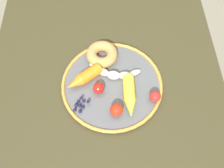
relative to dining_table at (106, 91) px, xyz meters
The scene contains 11 objects.
ground_plane 0.68m from the dining_table, ahead, with size 6.00×6.00×0.00m, color gray.
dining_table is the anchor object (origin of this frame).
plate 0.11m from the dining_table, 39.34° to the left, with size 0.34×0.34×0.02m.
banana 0.12m from the dining_table, 110.48° to the left, with size 0.07×0.18×0.03m.
carrot_orange 0.14m from the dining_table, 82.63° to the right, with size 0.11×0.13×0.04m.
carrot_yellow 0.17m from the dining_table, 43.19° to the left, with size 0.14×0.04×0.04m.
donut 0.15m from the dining_table, behind, with size 0.11×0.11×0.04m, color #C08848.
blueberry_pile 0.17m from the dining_table, 38.97° to the right, with size 0.05×0.05×0.02m.
tomato_near 0.18m from the dining_table, 13.82° to the left, with size 0.04×0.04×0.04m, color red.
tomato_mid 0.13m from the dining_table, 25.45° to the right, with size 0.04×0.04×0.04m, color red.
tomato_far 0.22m from the dining_table, 61.80° to the left, with size 0.04×0.04×0.04m, color red.
Camera 1 is at (0.41, 0.01, 1.50)m, focal length 38.98 mm.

